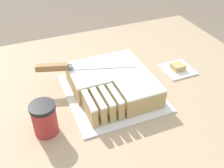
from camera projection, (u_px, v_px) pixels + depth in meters
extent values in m
cube|color=white|center=(112.00, 93.00, 0.93)|extent=(0.32, 0.34, 0.01)
cube|color=tan|center=(106.00, 76.00, 0.95)|extent=(0.26, 0.17, 0.06)
cube|color=white|center=(106.00, 68.00, 0.93)|extent=(0.26, 0.17, 0.01)
cube|color=tan|center=(139.00, 95.00, 0.86)|extent=(0.14, 0.11, 0.06)
cube|color=white|center=(140.00, 86.00, 0.84)|extent=(0.14, 0.11, 0.01)
cube|color=tan|center=(90.00, 109.00, 0.81)|extent=(0.02, 0.10, 0.06)
cube|color=white|center=(89.00, 101.00, 0.79)|extent=(0.02, 0.10, 0.01)
cube|color=tan|center=(99.00, 107.00, 0.82)|extent=(0.02, 0.10, 0.06)
cube|color=white|center=(98.00, 98.00, 0.79)|extent=(0.02, 0.10, 0.01)
cube|color=tan|center=(107.00, 105.00, 0.82)|extent=(0.02, 0.10, 0.06)
cube|color=white|center=(107.00, 96.00, 0.80)|extent=(0.02, 0.10, 0.01)
cube|color=tan|center=(115.00, 102.00, 0.83)|extent=(0.02, 0.10, 0.06)
cube|color=white|center=(115.00, 94.00, 0.81)|extent=(0.02, 0.10, 0.01)
cube|color=silver|center=(103.00, 67.00, 0.92)|extent=(0.24, 0.09, 0.00)
cube|color=slate|center=(70.00, 67.00, 0.91)|extent=(0.02, 0.03, 0.02)
cube|color=olive|center=(52.00, 67.00, 0.90)|extent=(0.11, 0.05, 0.02)
cylinder|color=#B23333|center=(45.00, 120.00, 0.76)|extent=(0.07, 0.07, 0.09)
cylinder|color=black|center=(42.00, 107.00, 0.73)|extent=(0.07, 0.07, 0.01)
cube|color=white|center=(177.00, 70.00, 1.05)|extent=(0.12, 0.12, 0.01)
cube|color=tan|center=(178.00, 67.00, 1.04)|extent=(0.05, 0.05, 0.02)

